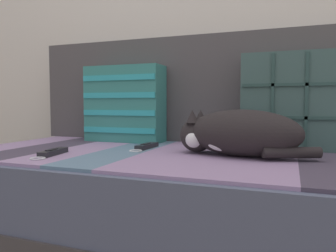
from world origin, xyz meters
The scene contains 7 objects.
couch centered at (0.00, 0.11, 0.19)m, with size 1.86×0.88×0.39m.
sofa_backrest centered at (0.00, 0.48, 0.64)m, with size 1.82×0.14×0.49m.
throw_pillow_quilted centered at (0.32, 0.33, 0.58)m, with size 0.36×0.14×0.38m.
throw_pillow_striped centered at (-0.41, 0.33, 0.57)m, with size 0.37×0.14×0.35m.
sleeping_cat centered at (0.15, 0.08, 0.47)m, with size 0.47×0.24×0.16m.
game_remote_near centered at (-0.45, -0.13, 0.40)m, with size 0.07×0.19×0.02m.
game_remote_far centered at (-0.21, 0.14, 0.40)m, with size 0.05×0.19×0.02m.
Camera 1 is at (0.33, -1.04, 0.57)m, focal length 35.00 mm.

